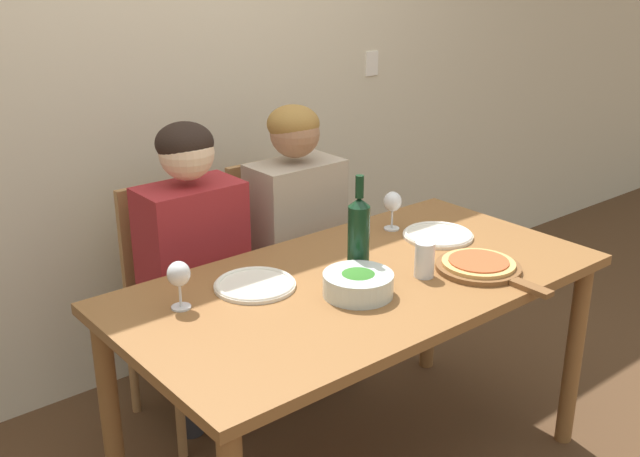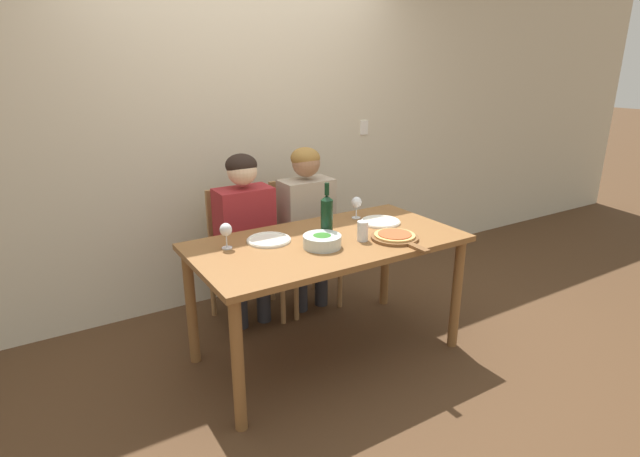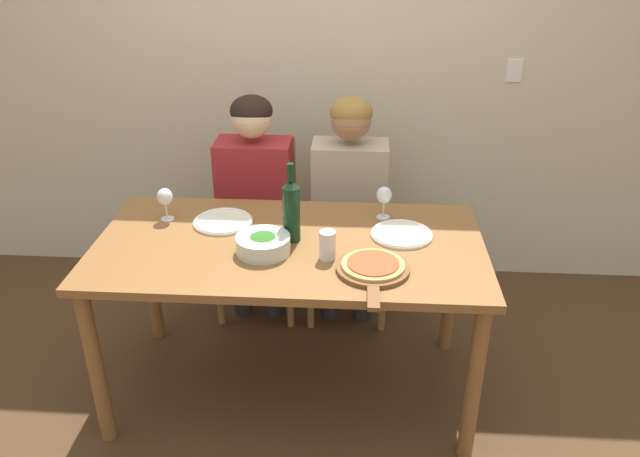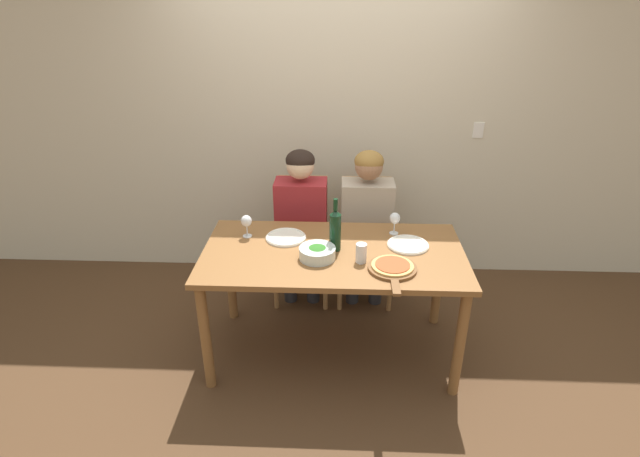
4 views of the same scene
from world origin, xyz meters
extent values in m
cube|color=beige|center=(0.00, 1.17, 1.35)|extent=(10.00, 0.05, 2.70)
cube|color=white|center=(1.10, 1.14, 1.25)|extent=(0.08, 0.01, 0.12)
cube|color=brown|center=(0.00, 0.00, 0.76)|extent=(1.63, 0.84, 0.04)
cylinder|color=brown|center=(0.75, -0.36, 0.37)|extent=(0.06, 0.06, 0.74)
cylinder|color=brown|center=(-0.75, 0.36, 0.37)|extent=(0.06, 0.06, 0.74)
cylinder|color=brown|center=(0.75, 0.36, 0.37)|extent=(0.06, 0.06, 0.74)
cube|color=#9E7042|center=(-0.25, 0.68, 0.43)|extent=(0.42, 0.42, 0.04)
cube|color=#9E7042|center=(-0.25, 0.87, 0.70)|extent=(0.38, 0.03, 0.50)
cylinder|color=#9E7042|center=(-0.44, 0.49, 0.21)|extent=(0.04, 0.04, 0.41)
cylinder|color=#9E7042|center=(-0.06, 0.49, 0.21)|extent=(0.04, 0.04, 0.41)
cylinder|color=#9E7042|center=(-0.44, 0.87, 0.21)|extent=(0.04, 0.04, 0.41)
cylinder|color=#9E7042|center=(-0.06, 0.87, 0.21)|extent=(0.04, 0.04, 0.41)
cube|color=#9E7042|center=(0.24, 0.68, 0.43)|extent=(0.42, 0.42, 0.04)
cube|color=#9E7042|center=(0.24, 0.87, 0.70)|extent=(0.38, 0.03, 0.50)
cylinder|color=#9E7042|center=(0.05, 0.49, 0.21)|extent=(0.04, 0.04, 0.41)
cylinder|color=#9E7042|center=(0.43, 0.49, 0.21)|extent=(0.04, 0.04, 0.41)
cylinder|color=#9E7042|center=(0.05, 0.87, 0.21)|extent=(0.04, 0.04, 0.41)
cylinder|color=#9E7042|center=(0.43, 0.87, 0.21)|extent=(0.04, 0.04, 0.41)
cylinder|color=#28282D|center=(-0.34, 0.60, 0.22)|extent=(0.10, 0.10, 0.45)
cylinder|color=#28282D|center=(-0.16, 0.60, 0.22)|extent=(0.10, 0.10, 0.45)
cube|color=maroon|center=(-0.25, 0.66, 0.72)|extent=(0.38, 0.22, 0.54)
cylinder|color=maroon|center=(-0.45, 0.41, 0.57)|extent=(0.07, 0.31, 0.14)
cylinder|color=maroon|center=(-0.05, 0.41, 0.57)|extent=(0.07, 0.31, 0.14)
sphere|color=beige|center=(-0.25, 0.66, 1.11)|extent=(0.20, 0.20, 0.20)
ellipsoid|color=black|center=(-0.25, 0.67, 1.14)|extent=(0.21, 0.21, 0.15)
cylinder|color=#28282D|center=(0.15, 0.60, 0.22)|extent=(0.10, 0.10, 0.45)
cylinder|color=#28282D|center=(0.33, 0.60, 0.22)|extent=(0.10, 0.10, 0.45)
cube|color=tan|center=(0.24, 0.66, 0.72)|extent=(0.38, 0.22, 0.54)
cylinder|color=tan|center=(0.04, 0.41, 0.57)|extent=(0.07, 0.31, 0.14)
cylinder|color=tan|center=(0.44, 0.41, 0.57)|extent=(0.07, 0.31, 0.14)
sphere|color=#9E7051|center=(0.24, 0.66, 1.11)|extent=(0.20, 0.20, 0.20)
ellipsoid|color=olive|center=(0.24, 0.67, 1.14)|extent=(0.21, 0.21, 0.15)
cylinder|color=black|center=(0.01, 0.03, 0.90)|extent=(0.07, 0.07, 0.24)
cone|color=black|center=(0.01, 0.03, 1.03)|extent=(0.07, 0.07, 0.03)
cylinder|color=black|center=(0.01, 0.03, 1.08)|extent=(0.03, 0.03, 0.07)
cylinder|color=silver|center=(-0.10, -0.09, 0.81)|extent=(0.22, 0.22, 0.07)
ellipsoid|color=#2D6B23|center=(-0.10, -0.09, 0.82)|extent=(0.18, 0.18, 0.08)
cylinder|color=silver|center=(-0.31, 0.16, 0.78)|extent=(0.26, 0.26, 0.01)
torus|color=silver|center=(-0.31, 0.16, 0.79)|extent=(0.26, 0.26, 0.02)
cylinder|color=silver|center=(0.47, 0.09, 0.78)|extent=(0.26, 0.26, 0.01)
torus|color=silver|center=(0.47, 0.09, 0.79)|extent=(0.26, 0.26, 0.02)
cylinder|color=brown|center=(0.35, -0.20, 0.79)|extent=(0.29, 0.29, 0.02)
cube|color=brown|center=(0.35, -0.42, 0.79)|extent=(0.04, 0.14, 0.02)
cylinder|color=tan|center=(0.35, -0.20, 0.80)|extent=(0.25, 0.25, 0.01)
cylinder|color=#AD4C28|center=(0.35, -0.20, 0.81)|extent=(0.20, 0.20, 0.01)
cylinder|color=silver|center=(-0.57, 0.18, 0.78)|extent=(0.06, 0.06, 0.01)
cylinder|color=silver|center=(-0.57, 0.18, 0.82)|extent=(0.01, 0.01, 0.07)
ellipsoid|color=silver|center=(-0.57, 0.18, 0.89)|extent=(0.07, 0.07, 0.08)
ellipsoid|color=maroon|center=(-0.57, 0.18, 0.88)|extent=(0.06, 0.06, 0.03)
cylinder|color=silver|center=(0.40, 0.26, 0.78)|extent=(0.06, 0.06, 0.01)
cylinder|color=silver|center=(0.40, 0.26, 0.82)|extent=(0.01, 0.01, 0.07)
ellipsoid|color=silver|center=(0.40, 0.26, 0.89)|extent=(0.07, 0.07, 0.08)
ellipsoid|color=maroon|center=(0.40, 0.26, 0.88)|extent=(0.06, 0.06, 0.03)
cylinder|color=silver|center=(0.17, -0.12, 0.84)|extent=(0.07, 0.07, 0.12)
camera|label=1|loc=(-1.53, -1.65, 1.79)|focal=42.00mm
camera|label=2|loc=(-1.52, -2.36, 1.79)|focal=28.00mm
camera|label=3|loc=(0.28, -2.28, 2.01)|focal=35.00mm
camera|label=4|loc=(0.03, -2.72, 2.27)|focal=28.00mm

